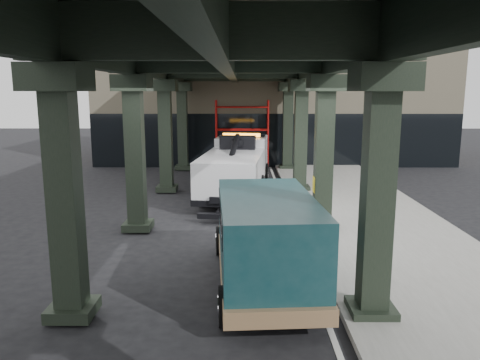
{
  "coord_description": "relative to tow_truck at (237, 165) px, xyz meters",
  "views": [
    {
      "loc": [
        0.01,
        -12.74,
        4.5
      ],
      "look_at": [
        -0.06,
        1.98,
        1.7
      ],
      "focal_mm": 35.0,
      "sensor_mm": 36.0,
      "label": 1
    }
  ],
  "objects": [
    {
      "name": "building",
      "position": [
        2.22,
        12.5,
        2.69
      ],
      "size": [
        22.0,
        10.0,
        8.0
      ],
      "primitive_type": "cube",
      "color": "#C6B793",
      "rests_on": "ground"
    },
    {
      "name": "viaduct",
      "position": [
        -0.18,
        -5.5,
        4.15
      ],
      "size": [
        7.4,
        32.0,
        6.4
      ],
      "color": "black",
      "rests_on": "ground"
    },
    {
      "name": "towed_van",
      "position": [
        0.75,
        -10.0,
        -0.11
      ],
      "size": [
        2.52,
        5.64,
        2.24
      ],
      "rotation": [
        0.0,
        0.0,
        0.07
      ],
      "color": "#0F3338",
      "rests_on": "ground"
    },
    {
      "name": "ground",
      "position": [
        0.22,
        -7.5,
        -1.31
      ],
      "size": [
        90.0,
        90.0,
        0.0
      ],
      "primitive_type": "plane",
      "color": "black",
      "rests_on": "ground"
    },
    {
      "name": "tow_truck",
      "position": [
        0.0,
        0.0,
        0.0
      ],
      "size": [
        3.15,
        8.38,
        2.69
      ],
      "rotation": [
        0.0,
        0.0,
        -0.11
      ],
      "color": "black",
      "rests_on": "ground"
    },
    {
      "name": "scaffolding",
      "position": [
        0.22,
        7.14,
        0.8
      ],
      "size": [
        3.08,
        0.88,
        4.0
      ],
      "color": "red",
      "rests_on": "ground"
    },
    {
      "name": "lane_stripe",
      "position": [
        1.92,
        -5.5,
        -1.3
      ],
      "size": [
        0.12,
        38.0,
        0.01
      ],
      "primitive_type": "cube",
      "color": "silver",
      "rests_on": "ground"
    },
    {
      "name": "sidewalk",
      "position": [
        4.72,
        -5.5,
        -1.24
      ],
      "size": [
        5.0,
        40.0,
        0.15
      ],
      "primitive_type": "cube",
      "color": "gray",
      "rests_on": "ground"
    }
  ]
}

